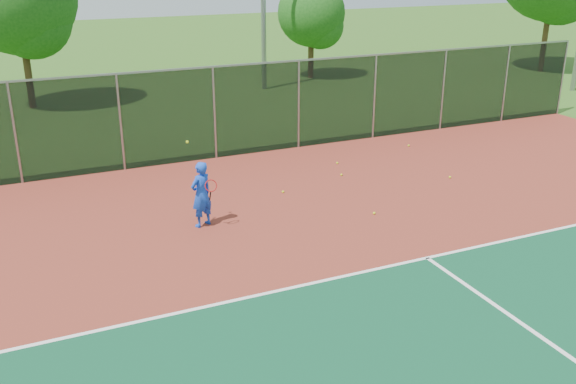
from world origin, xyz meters
The scene contains 12 objects.
ground centered at (0.00, 0.00, 0.00)m, with size 120.00×120.00×0.00m, color #2C5718.
court_apron centered at (0.00, 2.00, 0.01)m, with size 30.00×20.00×0.02m, color maroon.
fence_back centered at (0.00, 12.00, 1.56)m, with size 30.00×0.06×3.03m.
tennis_player centered at (-2.05, 6.80, 0.86)m, with size 0.72×0.72×2.21m.
practice_ball_0 centered at (3.34, 9.76, 0.06)m, with size 0.07×0.07×0.07m, color #C4E01A.
practice_ball_1 centered at (2.91, 8.69, 0.06)m, with size 0.07×0.07×0.07m, color #C4E01A.
practice_ball_2 centered at (6.55, 10.47, 0.06)m, with size 0.07×0.07×0.07m, color #C4E01A.
practice_ball_3 centered at (2.24, 5.67, 0.06)m, with size 0.07×0.07×0.07m, color #C4E01A.
practice_ball_4 centered at (0.70, 8.08, 0.06)m, with size 0.07×0.07×0.07m, color #C4E01A.
practice_ball_5 centered at (5.80, 7.17, 0.06)m, with size 0.07×0.07×0.07m, color #C4E01A.
tree_back_left centered at (-4.97, 22.13, 4.47)m, with size 4.85×4.85×7.12m.
tree_back_mid centered at (9.16, 23.42, 3.25)m, with size 3.53×3.53×5.18m.
Camera 1 is at (-6.07, -7.48, 6.48)m, focal length 40.00 mm.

